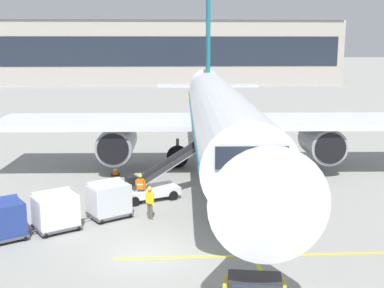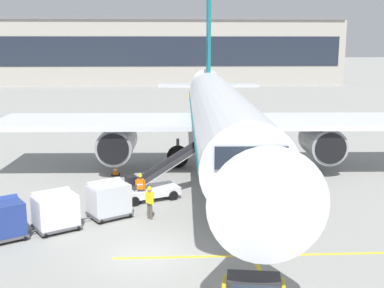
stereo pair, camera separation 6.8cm
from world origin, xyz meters
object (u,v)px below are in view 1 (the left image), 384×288
(ground_crew_by_carts, at_px, (150,200))
(safety_cone_engine_keepout, at_px, (115,170))
(baggage_cart_third, at_px, (1,219))
(ground_crew_by_loader, at_px, (140,187))
(baggage_cart_second, at_px, (55,210))
(baggage_cart_lead, at_px, (109,199))
(ground_crew_marshaller, at_px, (115,197))
(parked_airplane, at_px, (219,115))
(belt_loader, at_px, (153,184))

(ground_crew_by_carts, distance_m, safety_cone_engine_keepout, 9.28)
(baggage_cart_third, height_order, ground_crew_by_loader, baggage_cart_third)
(baggage_cart_second, height_order, safety_cone_engine_keepout, baggage_cart_second)
(baggage_cart_second, bearing_deg, baggage_cart_third, -153.35)
(baggage_cart_lead, distance_m, ground_crew_by_loader, 2.64)
(baggage_cart_lead, height_order, baggage_cart_second, same)
(ground_crew_by_carts, bearing_deg, baggage_cart_third, -160.31)
(baggage_cart_third, bearing_deg, ground_crew_marshaller, 32.62)
(ground_crew_by_loader, bearing_deg, ground_crew_marshaller, -123.97)
(parked_airplane, bearing_deg, baggage_cart_lead, -125.40)
(ground_crew_by_loader, distance_m, ground_crew_by_carts, 2.61)
(baggage_cart_third, bearing_deg, belt_loader, 40.54)
(ground_crew_by_loader, height_order, ground_crew_by_carts, same)
(belt_loader, relative_size, ground_crew_by_loader, 3.02)
(ground_crew_by_loader, xyz_separation_m, ground_crew_by_carts, (0.61, -2.54, 0.00))
(ground_crew_by_carts, bearing_deg, baggage_cart_second, -164.00)
(baggage_cart_third, height_order, ground_crew_marshaller, baggage_cart_third)
(baggage_cart_third, xyz_separation_m, ground_crew_marshaller, (4.91, 3.14, -0.00))
(belt_loader, xyz_separation_m, ground_crew_by_loader, (-0.66, -0.85, 0.11))
(baggage_cart_lead, bearing_deg, belt_loader, 53.70)
(baggage_cart_lead, distance_m, ground_crew_marshaller, 0.46)
(belt_loader, distance_m, baggage_cart_lead, 3.72)
(baggage_cart_lead, relative_size, ground_crew_by_carts, 1.56)
(baggage_cart_second, relative_size, baggage_cart_third, 1.00)
(baggage_cart_lead, relative_size, baggage_cart_third, 1.00)
(ground_crew_marshaller, bearing_deg, safety_cone_engine_keepout, 95.84)
(ground_crew_by_loader, bearing_deg, safety_cone_engine_keepout, 107.99)
(ground_crew_by_carts, bearing_deg, parked_airplane, 65.06)
(ground_crew_marshaller, xyz_separation_m, safety_cone_engine_keepout, (-0.83, 8.13, -0.68))
(baggage_cart_lead, bearing_deg, ground_crew_by_loader, 54.26)
(belt_loader, xyz_separation_m, baggage_cart_lead, (-2.20, -3.00, 0.11))
(belt_loader, xyz_separation_m, safety_cone_engine_keepout, (-2.71, 5.47, -0.57))
(baggage_cart_second, distance_m, ground_crew_by_loader, 5.47)
(ground_crew_by_loader, bearing_deg, baggage_cart_second, -135.51)
(ground_crew_marshaller, bearing_deg, ground_crew_by_carts, -21.78)
(baggage_cart_third, bearing_deg, parked_airplane, 47.35)
(baggage_cart_third, height_order, safety_cone_engine_keepout, baggage_cart_third)
(parked_airplane, xyz_separation_m, ground_crew_by_loader, (-5.21, -7.36, -2.98))
(ground_crew_by_loader, bearing_deg, ground_crew_by_carts, -76.55)
(baggage_cart_second, bearing_deg, safety_cone_engine_keepout, 79.66)
(ground_crew_by_carts, bearing_deg, ground_crew_by_loader, 103.45)
(parked_airplane, height_order, baggage_cart_lead, parked_airplane)
(ground_crew_by_carts, height_order, ground_crew_marshaller, same)
(baggage_cart_lead, height_order, ground_crew_marshaller, baggage_cart_lead)
(ground_crew_by_carts, height_order, safety_cone_engine_keepout, ground_crew_by_carts)
(parked_airplane, bearing_deg, belt_loader, -124.99)
(ground_crew_by_loader, bearing_deg, parked_airplane, 54.69)
(parked_airplane, distance_m, ground_crew_by_carts, 11.32)
(parked_airplane, height_order, ground_crew_marshaller, parked_airplane)
(baggage_cart_lead, distance_m, ground_crew_by_carts, 2.19)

